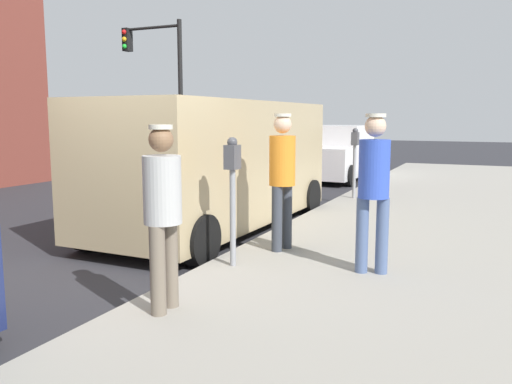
{
  "coord_description": "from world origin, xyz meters",
  "views": [
    {
      "loc": [
        4.1,
        -4.89,
        1.89
      ],
      "look_at": [
        1.65,
        0.5,
        1.05
      ],
      "focal_mm": 36.84,
      "sensor_mm": 36.0,
      "label": 1
    }
  ],
  "objects_px": {
    "parked_van": "(215,162)",
    "parked_sedan_ahead": "(339,155)",
    "parking_meter_near": "(232,179)",
    "parking_meter_far": "(355,151)",
    "pedestrian_in_blue": "(374,182)",
    "pedestrian_in_orange": "(282,172)",
    "traffic_light_corner": "(160,71)",
    "pedestrian_in_gray": "(163,206)"
  },
  "relations": [
    {
      "from": "pedestrian_in_orange",
      "to": "traffic_light_corner",
      "type": "relative_size",
      "value": 0.34
    },
    {
      "from": "pedestrian_in_orange",
      "to": "parking_meter_far",
      "type": "bearing_deg",
      "value": 92.88
    },
    {
      "from": "parked_sedan_ahead",
      "to": "pedestrian_in_blue",
      "type": "bearing_deg",
      "value": -72.39
    },
    {
      "from": "pedestrian_in_blue",
      "to": "traffic_light_corner",
      "type": "distance_m",
      "value": 14.06
    },
    {
      "from": "parking_meter_near",
      "to": "pedestrian_in_orange",
      "type": "bearing_deg",
      "value": 75.53
    },
    {
      "from": "parking_meter_near",
      "to": "parking_meter_far",
      "type": "relative_size",
      "value": 1.0
    },
    {
      "from": "pedestrian_in_blue",
      "to": "pedestrian_in_gray",
      "type": "bearing_deg",
      "value": -126.75
    },
    {
      "from": "pedestrian_in_orange",
      "to": "pedestrian_in_gray",
      "type": "xyz_separation_m",
      "value": [
        -0.15,
        -2.51,
        -0.07
      ]
    },
    {
      "from": "pedestrian_in_orange",
      "to": "pedestrian_in_blue",
      "type": "relative_size",
      "value": 1.0
    },
    {
      "from": "pedestrian_in_gray",
      "to": "parked_van",
      "type": "height_order",
      "value": "parked_van"
    },
    {
      "from": "parked_van",
      "to": "parking_meter_far",
      "type": "bearing_deg",
      "value": 66.86
    },
    {
      "from": "parking_meter_far",
      "to": "parked_van",
      "type": "relative_size",
      "value": 0.29
    },
    {
      "from": "parking_meter_near",
      "to": "pedestrian_in_gray",
      "type": "relative_size",
      "value": 0.9
    },
    {
      "from": "pedestrian_in_blue",
      "to": "parked_van",
      "type": "bearing_deg",
      "value": 147.82
    },
    {
      "from": "parking_meter_far",
      "to": "pedestrian_in_orange",
      "type": "height_order",
      "value": "pedestrian_in_orange"
    },
    {
      "from": "pedestrian_in_blue",
      "to": "parked_van",
      "type": "distance_m",
      "value": 3.61
    },
    {
      "from": "parked_van",
      "to": "parked_sedan_ahead",
      "type": "bearing_deg",
      "value": 91.15
    },
    {
      "from": "pedestrian_in_gray",
      "to": "parking_meter_near",
      "type": "bearing_deg",
      "value": 93.61
    },
    {
      "from": "parked_van",
      "to": "parked_sedan_ahead",
      "type": "height_order",
      "value": "parked_van"
    },
    {
      "from": "parking_meter_far",
      "to": "pedestrian_in_orange",
      "type": "bearing_deg",
      "value": -87.12
    },
    {
      "from": "pedestrian_in_orange",
      "to": "pedestrian_in_blue",
      "type": "distance_m",
      "value": 1.42
    },
    {
      "from": "pedestrian_in_orange",
      "to": "traffic_light_corner",
      "type": "distance_m",
      "value": 12.78
    },
    {
      "from": "parking_meter_near",
      "to": "parking_meter_far",
      "type": "distance_m",
      "value": 5.82
    },
    {
      "from": "parking_meter_far",
      "to": "pedestrian_in_blue",
      "type": "height_order",
      "value": "pedestrian_in_blue"
    },
    {
      "from": "parked_sedan_ahead",
      "to": "parked_van",
      "type": "bearing_deg",
      "value": -88.85
    },
    {
      "from": "parking_meter_far",
      "to": "traffic_light_corner",
      "type": "xyz_separation_m",
      "value": [
        -8.11,
        4.5,
        2.34
      ]
    },
    {
      "from": "pedestrian_in_blue",
      "to": "parked_sedan_ahead",
      "type": "relative_size",
      "value": 0.4
    },
    {
      "from": "parked_van",
      "to": "traffic_light_corner",
      "type": "xyz_separation_m",
      "value": [
        -6.61,
        8.01,
        2.36
      ]
    },
    {
      "from": "pedestrian_in_orange",
      "to": "traffic_light_corner",
      "type": "xyz_separation_m",
      "value": [
        -8.36,
        9.38,
        2.33
      ]
    },
    {
      "from": "pedestrian_in_gray",
      "to": "pedestrian_in_blue",
      "type": "bearing_deg",
      "value": 53.25
    },
    {
      "from": "pedestrian_in_gray",
      "to": "parked_sedan_ahead",
      "type": "xyz_separation_m",
      "value": [
        -1.76,
        12.09,
        -0.36
      ]
    },
    {
      "from": "pedestrian_in_orange",
      "to": "pedestrian_in_blue",
      "type": "xyz_separation_m",
      "value": [
        1.31,
        -0.56,
        -0.01
      ]
    },
    {
      "from": "parked_van",
      "to": "pedestrian_in_gray",
      "type": "bearing_deg",
      "value": -67.56
    },
    {
      "from": "parking_meter_near",
      "to": "parking_meter_far",
      "type": "height_order",
      "value": "same"
    },
    {
      "from": "parking_meter_far",
      "to": "pedestrian_in_blue",
      "type": "bearing_deg",
      "value": -74.04
    },
    {
      "from": "pedestrian_in_gray",
      "to": "parked_sedan_ahead",
      "type": "height_order",
      "value": "pedestrian_in_gray"
    },
    {
      "from": "pedestrian_in_orange",
      "to": "parked_sedan_ahead",
      "type": "relative_size",
      "value": 0.4
    },
    {
      "from": "pedestrian_in_blue",
      "to": "parked_sedan_ahead",
      "type": "xyz_separation_m",
      "value": [
        -3.22,
        10.14,
        -0.43
      ]
    },
    {
      "from": "pedestrian_in_orange",
      "to": "pedestrian_in_blue",
      "type": "bearing_deg",
      "value": -23.07
    },
    {
      "from": "parked_sedan_ahead",
      "to": "traffic_light_corner",
      "type": "xyz_separation_m",
      "value": [
        -6.45,
        -0.2,
        2.77
      ]
    },
    {
      "from": "parking_meter_near",
      "to": "traffic_light_corner",
      "type": "relative_size",
      "value": 0.29
    },
    {
      "from": "pedestrian_in_orange",
      "to": "parked_van",
      "type": "bearing_deg",
      "value": 141.98
    }
  ]
}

